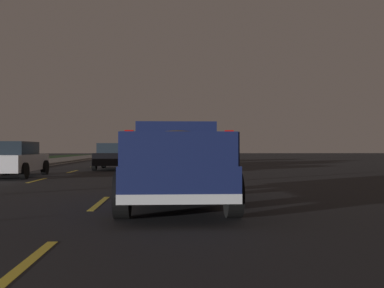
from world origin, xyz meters
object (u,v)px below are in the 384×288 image
object	(u,v)px
sedan_black	(114,156)
sedan_tan	(130,154)
sedan_blue	(170,155)
sedan_white	(14,159)
pickup_truck	(176,161)

from	to	relation	value
sedan_black	sedan_tan	world-z (taller)	same
sedan_blue	sedan_white	world-z (taller)	same
sedan_blue	sedan_tan	distance (m)	6.33
sedan_blue	sedan_tan	bearing A→B (deg)	31.90
pickup_truck	sedan_tan	bearing A→B (deg)	7.22
sedan_black	sedan_tan	bearing A→B (deg)	-0.28
sedan_blue	sedan_black	size ratio (longest dim) A/B	0.99
pickup_truck	sedan_white	world-z (taller)	pickup_truck
sedan_blue	sedan_black	distance (m)	5.96
sedan_blue	sedan_black	world-z (taller)	same
pickup_truck	sedan_white	distance (m)	11.45
pickup_truck	sedan_black	bearing A→B (deg)	12.01
sedan_black	sedan_tan	size ratio (longest dim) A/B	1.01
sedan_blue	pickup_truck	bearing A→B (deg)	179.85
pickup_truck	sedan_tan	xyz separation A→B (m)	(25.96, 3.29, -0.20)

